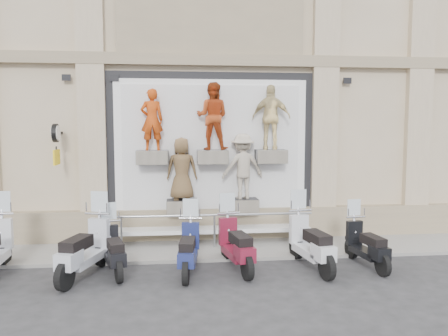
{
  "coord_description": "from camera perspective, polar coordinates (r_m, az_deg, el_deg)",
  "views": [
    {
      "loc": [
        -0.87,
        -8.74,
        3.12
      ],
      "look_at": [
        0.23,
        1.9,
        2.09
      ],
      "focal_mm": 35.0,
      "sensor_mm": 36.0,
      "label": 1
    }
  ],
  "objects": [
    {
      "name": "building",
      "position": [
        16.02,
        -2.81,
        15.83
      ],
      "size": [
        14.0,
        8.6,
        12.0
      ],
      "primitive_type": null,
      "color": "#C2AD8D",
      "rests_on": "ground"
    },
    {
      "name": "shop_vitrine",
      "position": [
        11.54,
        -1.04,
        1.94
      ],
      "size": [
        5.6,
        0.85,
        4.3
      ],
      "color": "black",
      "rests_on": "ground"
    },
    {
      "name": "scooter_e",
      "position": [
        9.35,
        -4.66,
        -9.18
      ],
      "size": [
        0.74,
        1.9,
        1.51
      ],
      "primitive_type": null,
      "rotation": [
        0.0,
        0.0,
        -0.11
      ],
      "color": "navy",
      "rests_on": "ground"
    },
    {
      "name": "ground",
      "position": [
        9.32,
        -0.22,
        -14.07
      ],
      "size": [
        90.0,
        90.0,
        0.0
      ],
      "primitive_type": "plane",
      "color": "#2A2A2C",
      "rests_on": "ground"
    },
    {
      "name": "scooter_h",
      "position": [
        10.26,
        18.15,
        -8.35
      ],
      "size": [
        0.73,
        1.81,
        1.43
      ],
      "primitive_type": null,
      "rotation": [
        0.0,
        0.0,
        0.13
      ],
      "color": "black",
      "rests_on": "ground"
    },
    {
      "name": "clock_sign_bracket",
      "position": [
        11.61,
        -21.08,
        3.55
      ],
      "size": [
        0.1,
        0.8,
        1.02
      ],
      "color": "black",
      "rests_on": "ground"
    },
    {
      "name": "scooter_f",
      "position": [
        9.57,
        1.59,
        -8.57
      ],
      "size": [
        0.94,
        2.03,
        1.59
      ],
      "primitive_type": null,
      "rotation": [
        0.0,
        0.0,
        0.19
      ],
      "color": "maroon",
      "rests_on": "ground"
    },
    {
      "name": "scooter_d",
      "position": [
        9.64,
        -14.26,
        -9.13
      ],
      "size": [
        1.0,
        1.83,
        1.43
      ],
      "primitive_type": null,
      "rotation": [
        0.0,
        0.0,
        0.29
      ],
      "color": "black",
      "rests_on": "ground"
    },
    {
      "name": "sidewalk",
      "position": [
        11.3,
        -1.29,
        -10.33
      ],
      "size": [
        16.0,
        2.2,
        0.08
      ],
      "primitive_type": "cube",
      "color": "gray",
      "rests_on": "ground"
    },
    {
      "name": "scooter_g",
      "position": [
        9.78,
        11.29,
        -8.15
      ],
      "size": [
        0.91,
        2.11,
        1.66
      ],
      "primitive_type": null,
      "rotation": [
        0.0,
        0.0,
        0.16
      ],
      "color": "silver",
      "rests_on": "ground"
    },
    {
      "name": "scooter_c",
      "position": [
        9.52,
        -17.78,
        -8.57
      ],
      "size": [
        1.2,
        2.18,
        1.7
      ],
      "primitive_type": null,
      "rotation": [
        0.0,
        0.0,
        -0.3
      ],
      "color": "#ADB1BB",
      "rests_on": "ground"
    },
    {
      "name": "guard_rail",
      "position": [
        11.09,
        -1.26,
        -8.36
      ],
      "size": [
        5.06,
        0.1,
        0.93
      ],
      "primitive_type": null,
      "color": "#9EA0A5",
      "rests_on": "ground"
    }
  ]
}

